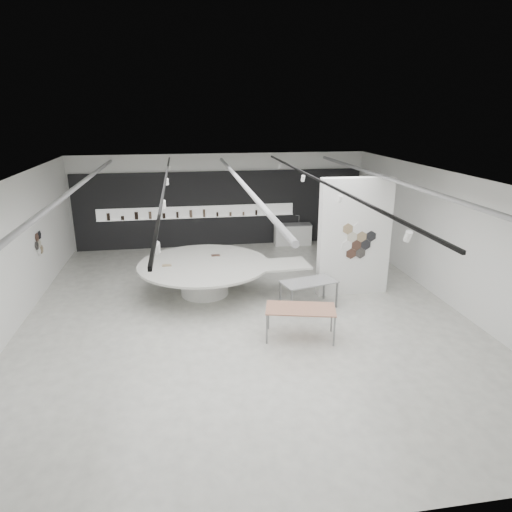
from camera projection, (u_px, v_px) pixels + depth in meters
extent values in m
cube|color=beige|center=(245.00, 313.00, 12.86)|extent=(12.00, 14.00, 0.01)
cube|color=silver|center=(244.00, 178.00, 11.69)|extent=(12.00, 14.00, 0.01)
cube|color=white|center=(221.00, 200.00, 18.85)|extent=(12.00, 0.01, 3.80)
cube|color=white|center=(321.00, 410.00, 5.69)|extent=(12.00, 0.01, 3.80)
cube|color=white|center=(450.00, 239.00, 13.19)|extent=(0.01, 14.00, 3.80)
cube|color=white|center=(6.00, 260.00, 11.35)|extent=(0.01, 14.00, 3.80)
cylinder|color=#939396|center=(77.00, 186.00, 11.57)|extent=(0.12, 12.00, 0.12)
cylinder|color=#939396|center=(241.00, 182.00, 12.22)|extent=(0.12, 12.00, 0.12)
cylinder|color=#939396|center=(389.00, 179.00, 12.86)|extent=(0.12, 12.00, 0.12)
cube|color=black|center=(165.00, 184.00, 11.41)|extent=(0.05, 13.00, 0.06)
cylinder|color=white|center=(156.00, 248.00, 6.77)|extent=(0.11, 0.18, 0.21)
cylinder|color=white|center=(163.00, 204.00, 9.87)|extent=(0.11, 0.18, 0.21)
cylinder|color=white|center=(167.00, 182.00, 12.97)|extent=(0.11, 0.18, 0.21)
cylinder|color=white|center=(169.00, 168.00, 16.07)|extent=(0.11, 0.18, 0.21)
cube|color=black|center=(319.00, 180.00, 12.03)|extent=(0.05, 13.00, 0.06)
cylinder|color=white|center=(408.00, 236.00, 7.39)|extent=(0.11, 0.18, 0.21)
cylinder|color=white|center=(340.00, 199.00, 10.49)|extent=(0.11, 0.18, 0.21)
cylinder|color=white|center=(303.00, 178.00, 13.59)|extent=(0.11, 0.18, 0.21)
cylinder|color=white|center=(280.00, 166.00, 16.69)|extent=(0.11, 0.18, 0.21)
cylinder|color=white|center=(39.00, 252.00, 13.87)|extent=(0.03, 0.28, 0.28)
cylinder|color=#8F7957|center=(42.00, 249.00, 14.12)|extent=(0.03, 0.28, 0.28)
cylinder|color=#BDB8A2|center=(39.00, 243.00, 13.93)|extent=(0.03, 0.28, 0.28)
cylinder|color=black|center=(37.00, 246.00, 13.68)|extent=(0.03, 0.28, 0.28)
cylinder|color=#472E23|center=(37.00, 237.00, 13.73)|extent=(0.03, 0.28, 0.28)
cylinder|color=black|center=(39.00, 235.00, 13.98)|extent=(0.03, 0.28, 0.28)
cube|color=black|center=(222.00, 209.00, 18.90)|extent=(11.80, 0.10, 3.10)
cube|color=white|center=(197.00, 212.00, 18.70)|extent=(8.00, 0.06, 0.46)
cube|color=white|center=(198.00, 217.00, 18.71)|extent=(8.00, 0.18, 0.02)
cylinder|color=black|center=(108.00, 217.00, 18.13)|extent=(0.13, 0.13, 0.29)
cylinder|color=black|center=(123.00, 218.00, 18.23)|extent=(0.13, 0.13, 0.15)
cylinder|color=black|center=(136.00, 216.00, 18.29)|extent=(0.14, 0.14, 0.30)
cylinder|color=brown|center=(150.00, 215.00, 18.37)|extent=(0.12, 0.12, 0.29)
cylinder|color=black|center=(164.00, 216.00, 18.47)|extent=(0.12, 0.12, 0.21)
cylinder|color=black|center=(177.00, 215.00, 18.55)|extent=(0.10, 0.10, 0.25)
cylinder|color=brown|center=(191.00, 214.00, 18.62)|extent=(0.12, 0.12, 0.30)
cylinder|color=brown|center=(204.00, 213.00, 18.70)|extent=(0.10, 0.10, 0.31)
cylinder|color=black|center=(217.00, 214.00, 18.81)|extent=(0.09, 0.09, 0.17)
cylinder|color=brown|center=(231.00, 214.00, 18.90)|extent=(0.10, 0.10, 0.16)
cylinder|color=brown|center=(243.00, 214.00, 18.98)|extent=(0.09, 0.09, 0.15)
cylinder|color=black|center=(256.00, 213.00, 19.05)|extent=(0.09, 0.09, 0.21)
cube|color=white|center=(354.00, 237.00, 13.78)|extent=(2.20, 0.35, 3.60)
cylinder|color=#472E23|center=(356.00, 245.00, 13.66)|extent=(0.34, 0.03, 0.34)
cylinder|color=black|center=(366.00, 245.00, 13.71)|extent=(0.34, 0.03, 0.34)
cylinder|color=white|center=(347.00, 246.00, 13.62)|extent=(0.34, 0.03, 0.34)
cylinder|color=#8F7957|center=(362.00, 237.00, 13.61)|extent=(0.34, 0.03, 0.34)
cylinder|color=#BDB8A2|center=(352.00, 237.00, 13.56)|extent=(0.34, 0.03, 0.34)
cylinder|color=black|center=(360.00, 253.00, 13.76)|extent=(0.34, 0.03, 0.34)
cylinder|color=#472E23|center=(351.00, 254.00, 13.72)|extent=(0.34, 0.03, 0.34)
cylinder|color=black|center=(371.00, 236.00, 13.65)|extent=(0.34, 0.03, 0.34)
cylinder|color=white|center=(357.00, 228.00, 13.50)|extent=(0.34, 0.03, 0.34)
cylinder|color=#8F7957|center=(348.00, 229.00, 13.46)|extent=(0.34, 0.03, 0.34)
cylinder|color=white|center=(204.00, 280.00, 14.07)|extent=(1.52, 1.52, 0.95)
cylinder|color=beige|center=(204.00, 264.00, 13.91)|extent=(4.20, 4.20, 0.07)
cube|color=beige|center=(279.00, 265.00, 13.84)|extent=(1.84, 1.20, 0.06)
cube|color=#8F7957|center=(167.00, 265.00, 13.68)|extent=(0.29, 0.21, 0.01)
cube|color=#472E23|center=(216.00, 255.00, 14.61)|extent=(0.29, 0.21, 0.01)
cube|color=#A46C55|center=(301.00, 309.00, 11.26)|extent=(1.86, 1.24, 0.03)
cube|color=slate|center=(267.00, 329.00, 11.08)|extent=(0.05, 0.05, 0.77)
cube|color=slate|center=(268.00, 316.00, 11.81)|extent=(0.05, 0.05, 0.77)
cube|color=slate|center=(334.00, 332.00, 10.96)|extent=(0.05, 0.05, 0.77)
cube|color=slate|center=(332.00, 318.00, 11.69)|extent=(0.05, 0.05, 0.77)
cube|color=gray|center=(309.00, 282.00, 13.02)|extent=(1.70, 1.14, 0.03)
cube|color=slate|center=(292.00, 303.00, 12.56)|extent=(0.05, 0.05, 0.77)
cube|color=slate|center=(280.00, 294.00, 13.16)|extent=(0.05, 0.05, 0.77)
cube|color=slate|center=(337.00, 295.00, 13.12)|extent=(0.05, 0.05, 0.77)
cube|color=slate|center=(324.00, 287.00, 13.73)|extent=(0.05, 0.05, 0.77)
cube|color=white|center=(293.00, 235.00, 19.29)|extent=(1.55, 0.64, 0.86)
cube|color=gray|center=(293.00, 224.00, 19.15)|extent=(1.59, 0.68, 0.03)
cylinder|color=silver|center=(299.00, 219.00, 19.26)|extent=(0.02, 0.02, 0.34)
cylinder|color=silver|center=(297.00, 216.00, 19.20)|extent=(0.15, 0.03, 0.02)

